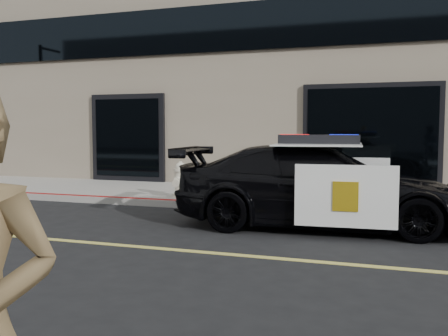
% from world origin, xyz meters
% --- Properties ---
extents(ground, '(120.00, 120.00, 0.00)m').
position_xyz_m(ground, '(0.00, 0.00, 0.00)').
color(ground, black).
rests_on(ground, ground).
extents(sidewalk_n, '(60.00, 3.50, 0.15)m').
position_xyz_m(sidewalk_n, '(0.00, 5.25, 0.07)').
color(sidewalk_n, gray).
rests_on(sidewalk_n, ground).
extents(police_car, '(2.69, 5.21, 1.61)m').
position_xyz_m(police_car, '(-1.66, 2.31, 0.72)').
color(police_car, black).
rests_on(police_car, ground).
extents(fire_hydrant, '(0.37, 0.52, 0.82)m').
position_xyz_m(fire_hydrant, '(-5.03, 4.07, 0.54)').
color(fire_hydrant, beige).
rests_on(fire_hydrant, sidewalk_n).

